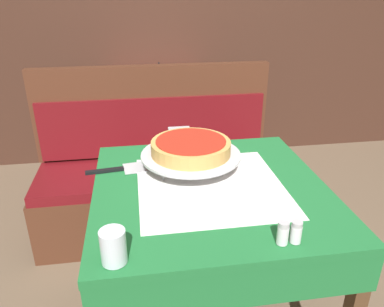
{
  "coord_description": "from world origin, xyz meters",
  "views": [
    {
      "loc": [
        -0.26,
        -1.21,
        1.47
      ],
      "look_at": [
        -0.05,
        0.11,
        0.86
      ],
      "focal_mm": 35.0,
      "sensor_mm": 36.0,
      "label": 1
    }
  ],
  "objects_px": {
    "dining_table_front": "(210,209)",
    "pizza_server": "(123,169)",
    "dining_table_rear": "(159,98)",
    "pizza_pan_stand": "(191,156)",
    "condiment_caddy": "(159,79)",
    "deep_dish_pizza": "(191,147)",
    "pepper_shaker": "(296,232)",
    "napkin_holder": "(179,137)",
    "booth_bench": "(158,186)",
    "salt_shaker": "(283,233)",
    "water_glass_near": "(113,247)"
  },
  "relations": [
    {
      "from": "dining_table_front",
      "to": "pizza_server",
      "type": "bearing_deg",
      "value": 150.61
    },
    {
      "from": "dining_table_rear",
      "to": "pizza_pan_stand",
      "type": "bearing_deg",
      "value": -88.79
    },
    {
      "from": "dining_table_front",
      "to": "condiment_caddy",
      "type": "distance_m",
      "value": 1.6
    },
    {
      "from": "deep_dish_pizza",
      "to": "pepper_shaker",
      "type": "distance_m",
      "value": 0.57
    },
    {
      "from": "pizza_server",
      "to": "pepper_shaker",
      "type": "bearing_deg",
      "value": -47.49
    },
    {
      "from": "napkin_holder",
      "to": "pepper_shaker",
      "type": "bearing_deg",
      "value": -71.92
    },
    {
      "from": "dining_table_front",
      "to": "booth_bench",
      "type": "xyz_separation_m",
      "value": [
        -0.15,
        0.87,
        -0.37
      ]
    },
    {
      "from": "booth_bench",
      "to": "salt_shaker",
      "type": "xyz_separation_m",
      "value": [
        0.29,
        -1.24,
        0.51
      ]
    },
    {
      "from": "dining_table_rear",
      "to": "pizza_pan_stand",
      "type": "distance_m",
      "value": 1.43
    },
    {
      "from": "pizza_pan_stand",
      "to": "water_glass_near",
      "type": "xyz_separation_m",
      "value": [
        -0.29,
        -0.52,
        -0.01
      ]
    },
    {
      "from": "booth_bench",
      "to": "deep_dish_pizza",
      "type": "height_order",
      "value": "booth_bench"
    },
    {
      "from": "pizza_pan_stand",
      "to": "deep_dish_pizza",
      "type": "height_order",
      "value": "deep_dish_pizza"
    },
    {
      "from": "dining_table_front",
      "to": "salt_shaker",
      "type": "relative_size",
      "value": 11.95
    },
    {
      "from": "water_glass_near",
      "to": "condiment_caddy",
      "type": "xyz_separation_m",
      "value": [
        0.27,
        1.96,
        -0.01
      ]
    },
    {
      "from": "booth_bench",
      "to": "water_glass_near",
      "type": "height_order",
      "value": "booth_bench"
    },
    {
      "from": "pizza_server",
      "to": "pepper_shaker",
      "type": "xyz_separation_m",
      "value": [
        0.51,
        -0.56,
        0.03
      ]
    },
    {
      "from": "dining_table_front",
      "to": "salt_shaker",
      "type": "bearing_deg",
      "value": -69.48
    },
    {
      "from": "pizza_pan_stand",
      "to": "napkin_holder",
      "type": "bearing_deg",
      "value": 93.56
    },
    {
      "from": "pepper_shaker",
      "to": "salt_shaker",
      "type": "bearing_deg",
      "value": 180.0
    },
    {
      "from": "pizza_pan_stand",
      "to": "salt_shaker",
      "type": "relative_size",
      "value": 5.49
    },
    {
      "from": "pepper_shaker",
      "to": "napkin_holder",
      "type": "relative_size",
      "value": 0.7
    },
    {
      "from": "pizza_server",
      "to": "water_glass_near",
      "type": "height_order",
      "value": "water_glass_near"
    },
    {
      "from": "dining_table_rear",
      "to": "condiment_caddy",
      "type": "distance_m",
      "value": 0.14
    },
    {
      "from": "pizza_server",
      "to": "dining_table_rear",
      "type": "bearing_deg",
      "value": 79.87
    },
    {
      "from": "pizza_pan_stand",
      "to": "pizza_server",
      "type": "xyz_separation_m",
      "value": [
        -0.28,
        0.05,
        -0.06
      ]
    },
    {
      "from": "napkin_holder",
      "to": "condiment_caddy",
      "type": "bearing_deg",
      "value": 90.07
    },
    {
      "from": "pizza_pan_stand",
      "to": "dining_table_front",
      "type": "bearing_deg",
      "value": -69.08
    },
    {
      "from": "booth_bench",
      "to": "pizza_pan_stand",
      "type": "distance_m",
      "value": 0.91
    },
    {
      "from": "pepper_shaker",
      "to": "condiment_caddy",
      "type": "height_order",
      "value": "condiment_caddy"
    },
    {
      "from": "deep_dish_pizza",
      "to": "salt_shaker",
      "type": "distance_m",
      "value": 0.55
    },
    {
      "from": "booth_bench",
      "to": "pizza_server",
      "type": "relative_size",
      "value": 5.36
    },
    {
      "from": "dining_table_rear",
      "to": "napkin_holder",
      "type": "relative_size",
      "value": 7.74
    },
    {
      "from": "booth_bench",
      "to": "napkin_holder",
      "type": "bearing_deg",
      "value": -79.95
    },
    {
      "from": "water_glass_near",
      "to": "pepper_shaker",
      "type": "distance_m",
      "value": 0.53
    },
    {
      "from": "deep_dish_pizza",
      "to": "water_glass_near",
      "type": "bearing_deg",
      "value": -119.51
    },
    {
      "from": "deep_dish_pizza",
      "to": "napkin_holder",
      "type": "relative_size",
      "value": 3.18
    },
    {
      "from": "dining_table_rear",
      "to": "booth_bench",
      "type": "distance_m",
      "value": 0.79
    },
    {
      "from": "pizza_pan_stand",
      "to": "dining_table_rear",
      "type": "bearing_deg",
      "value": 91.21
    },
    {
      "from": "pizza_server",
      "to": "salt_shaker",
      "type": "height_order",
      "value": "salt_shaker"
    },
    {
      "from": "napkin_holder",
      "to": "pizza_server",
      "type": "bearing_deg",
      "value": -141.47
    },
    {
      "from": "dining_table_front",
      "to": "booth_bench",
      "type": "distance_m",
      "value": 0.96
    },
    {
      "from": "booth_bench",
      "to": "deep_dish_pizza",
      "type": "distance_m",
      "value": 0.93
    },
    {
      "from": "pizza_server",
      "to": "water_glass_near",
      "type": "bearing_deg",
      "value": -91.56
    },
    {
      "from": "pizza_server",
      "to": "napkin_holder",
      "type": "height_order",
      "value": "napkin_holder"
    },
    {
      "from": "dining_table_rear",
      "to": "napkin_holder",
      "type": "height_order",
      "value": "napkin_holder"
    },
    {
      "from": "water_glass_near",
      "to": "napkin_holder",
      "type": "distance_m",
      "value": 0.82
    },
    {
      "from": "booth_bench",
      "to": "napkin_holder",
      "type": "relative_size",
      "value": 14.62
    },
    {
      "from": "napkin_holder",
      "to": "pizza_pan_stand",
      "type": "bearing_deg",
      "value": -86.44
    },
    {
      "from": "condiment_caddy",
      "to": "deep_dish_pizza",
      "type": "bearing_deg",
      "value": -89.32
    },
    {
      "from": "pepper_shaker",
      "to": "deep_dish_pizza",
      "type": "bearing_deg",
      "value": 114.56
    }
  ]
}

